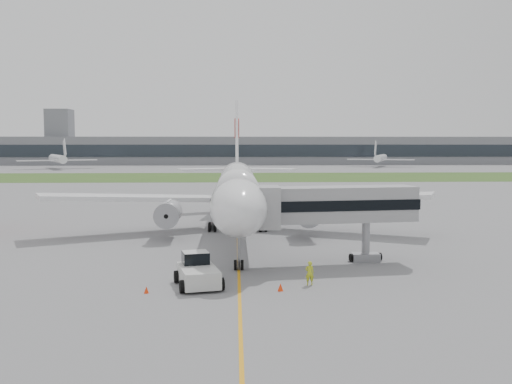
{
  "coord_description": "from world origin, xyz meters",
  "views": [
    {
      "loc": [
        -0.29,
        -64.49,
        11.24
      ],
      "look_at": [
        2.15,
        2.0,
        5.42
      ],
      "focal_mm": 40.0,
      "sensor_mm": 36.0,
      "label": 1
    }
  ],
  "objects_px": {
    "jet_bridge": "(326,206)",
    "ground_crew_near": "(310,273)",
    "airliner": "(238,188)",
    "pushback_tug": "(198,271)"
  },
  "relations": [
    {
      "from": "jet_bridge",
      "to": "ground_crew_near",
      "type": "xyz_separation_m",
      "value": [
        -2.45,
        -7.63,
        -4.49
      ]
    },
    {
      "from": "airliner",
      "to": "ground_crew_near",
      "type": "bearing_deg",
      "value": -77.68
    },
    {
      "from": "ground_crew_near",
      "to": "airliner",
      "type": "bearing_deg",
      "value": -78.46
    },
    {
      "from": "airliner",
      "to": "ground_crew_near",
      "type": "height_order",
      "value": "airliner"
    },
    {
      "from": "airliner",
      "to": "pushback_tug",
      "type": "relative_size",
      "value": 9.94
    },
    {
      "from": "pushback_tug",
      "to": "ground_crew_near",
      "type": "relative_size",
      "value": 2.82
    },
    {
      "from": "airliner",
      "to": "ground_crew_near",
      "type": "xyz_separation_m",
      "value": [
        5.55,
        -25.41,
        -4.7
      ]
    },
    {
      "from": "jet_bridge",
      "to": "pushback_tug",
      "type": "bearing_deg",
      "value": -154.59
    },
    {
      "from": "pushback_tug",
      "to": "jet_bridge",
      "type": "distance_m",
      "value": 14.16
    },
    {
      "from": "pushback_tug",
      "to": "jet_bridge",
      "type": "bearing_deg",
      "value": 20.23
    }
  ]
}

